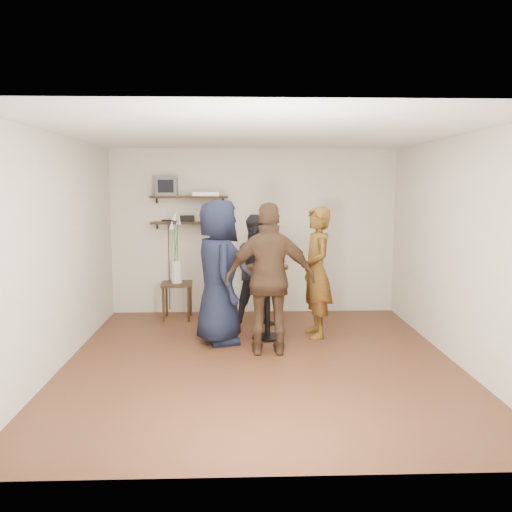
% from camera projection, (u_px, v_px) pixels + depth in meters
% --- Properties ---
extents(room, '(4.58, 5.08, 2.68)m').
position_uv_depth(room, '(261.00, 251.00, 6.12)').
color(room, '#472416').
rests_on(room, ground).
extents(shelf_upper, '(1.20, 0.25, 0.04)m').
position_uv_depth(shelf_upper, '(189.00, 197.00, 8.37)').
color(shelf_upper, black).
rests_on(shelf_upper, room).
extents(shelf_lower, '(1.20, 0.25, 0.04)m').
position_uv_depth(shelf_lower, '(190.00, 223.00, 8.42)').
color(shelf_lower, black).
rests_on(shelf_lower, room).
extents(crt_monitor, '(0.32, 0.30, 0.30)m').
position_uv_depth(crt_monitor, '(167.00, 186.00, 8.33)').
color(crt_monitor, '#59595B').
rests_on(crt_monitor, shelf_upper).
extents(dvd_deck, '(0.40, 0.24, 0.06)m').
position_uv_depth(dvd_deck, '(206.00, 194.00, 8.37)').
color(dvd_deck, silver).
rests_on(dvd_deck, shelf_upper).
extents(radio, '(0.22, 0.10, 0.10)m').
position_uv_depth(radio, '(187.00, 218.00, 8.41)').
color(radio, black).
rests_on(radio, shelf_lower).
extents(power_strip, '(0.30, 0.05, 0.03)m').
position_uv_depth(power_strip, '(171.00, 221.00, 8.46)').
color(power_strip, black).
rests_on(power_strip, shelf_lower).
extents(side_table, '(0.50, 0.50, 0.56)m').
position_uv_depth(side_table, '(177.00, 289.00, 8.24)').
color(side_table, black).
rests_on(side_table, room).
extents(vase_lilies, '(0.20, 0.21, 1.09)m').
position_uv_depth(vase_lilies, '(176.00, 260.00, 8.18)').
color(vase_lilies, silver).
rests_on(vase_lilies, side_table).
extents(drinks_table, '(0.54, 0.54, 0.99)m').
position_uv_depth(drinks_table, '(268.00, 292.00, 7.17)').
color(drinks_table, black).
rests_on(drinks_table, room).
extents(wine_glass_fl, '(0.07, 0.07, 0.20)m').
position_uv_depth(wine_glass_fl, '(262.00, 255.00, 7.07)').
color(wine_glass_fl, silver).
rests_on(wine_glass_fl, drinks_table).
extents(wine_glass_fr, '(0.07, 0.07, 0.21)m').
position_uv_depth(wine_glass_fr, '(272.00, 255.00, 7.07)').
color(wine_glass_fr, silver).
rests_on(wine_glass_fr, drinks_table).
extents(wine_glass_bl, '(0.07, 0.07, 0.21)m').
position_uv_depth(wine_glass_bl, '(265.00, 254.00, 7.18)').
color(wine_glass_bl, silver).
rests_on(wine_glass_bl, drinks_table).
extents(wine_glass_br, '(0.07, 0.07, 0.20)m').
position_uv_depth(wine_glass_br, '(270.00, 255.00, 7.13)').
color(wine_glass_br, silver).
rests_on(wine_glass_br, drinks_table).
extents(person_plaid, '(0.49, 0.69, 1.76)m').
position_uv_depth(person_plaid, '(316.00, 272.00, 7.24)').
color(person_plaid, '#9E1B12').
rests_on(person_plaid, room).
extents(person_dark, '(0.86, 0.71, 1.62)m').
position_uv_depth(person_dark, '(259.00, 271.00, 7.79)').
color(person_dark, black).
rests_on(person_dark, room).
extents(person_navy, '(0.79, 1.02, 1.86)m').
position_uv_depth(person_navy, '(218.00, 272.00, 6.95)').
color(person_navy, black).
rests_on(person_navy, room).
extents(person_brown, '(1.08, 0.46, 1.84)m').
position_uv_depth(person_brown, '(270.00, 279.00, 6.47)').
color(person_brown, '#442D1D').
rests_on(person_brown, room).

